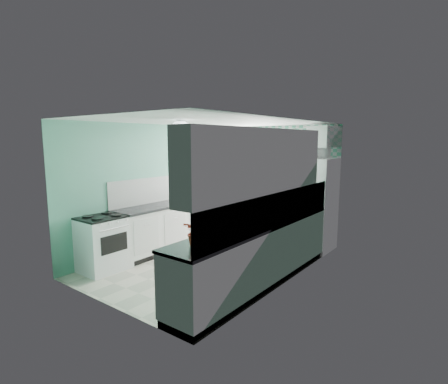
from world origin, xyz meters
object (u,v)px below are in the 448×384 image
Objects in this scene: fridge at (312,204)px; potted_plant at (198,232)px; ceiling_light at (181,131)px; stove at (104,243)px; sink at (283,216)px; fruit_bowl at (206,241)px; microwave at (315,150)px.

potted_plant is (0.09, -3.57, 0.20)m from fridge.
fridge is (1.11, 2.59, -1.40)m from ceiling_light.
stove is 1.72× the size of sink.
fruit_bowl is at bearing 90.00° from potted_plant.
stove is 3.05m from sink.
fridge reaches higher than potted_plant.
ceiling_light is 0.65× the size of microwave.
ceiling_light reaches higher than microwave.
microwave reaches higher than potted_plant.
microwave reaches higher than sink.
sink is at bearing 89.88° from potted_plant.
potted_plant is (0.00, -0.15, 0.15)m from fruit_bowl.
sink is 2.15m from potted_plant.
ceiling_light is at bearing 25.26° from stove.
microwave is (0.00, 0.00, 1.07)m from fridge.
stove is at bearing -142.51° from sink.
ceiling_light reaches higher than fruit_bowl.
ceiling_light is 2.30m from stove.
potted_plant is 0.66× the size of microwave.
ceiling_light is 0.66× the size of sink.
sink is (1.20, 1.17, -1.39)m from ceiling_light.
sink is at bearing -84.02° from fridge.
stove is 2.45m from fruit_bowl.
fruit_bowl is 0.47× the size of microwave.
potted_plant is (-0.00, -2.14, 0.19)m from sink.
ceiling_light reaches higher than fridge.
fridge is at bearing 91.51° from fruit_bowl.
stove is at bearing 176.01° from fruit_bowl.
fruit_bowl is at bearing -34.68° from ceiling_light.
stove is 3.60× the size of fruit_bowl.
potted_plant is at bearing -90.00° from fruit_bowl.
ceiling_light is 1.96m from potted_plant.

